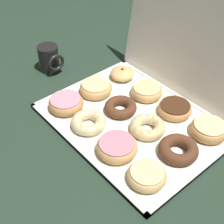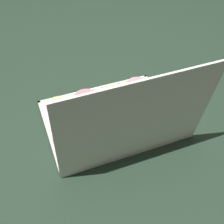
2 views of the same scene
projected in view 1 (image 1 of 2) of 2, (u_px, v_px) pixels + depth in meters
The scene contains 16 objects.
ground_plane at pixel (132, 122), 1.06m from camera, with size 3.00×3.00×0.00m, color #233828.
donut_box at pixel (132, 121), 1.06m from camera, with size 0.56×0.43×0.01m.
box_lid_open at pixel (192, 40), 1.05m from camera, with size 0.56×0.43×0.01m, color white.
pink_frosted_donut_0 at pixel (66, 103), 1.09m from camera, with size 0.12×0.12×0.04m.
cruller_donut_1 at pixel (88, 122), 1.02m from camera, with size 0.11×0.11×0.04m.
pink_frosted_donut_2 at pixel (117, 147), 0.94m from camera, with size 0.12×0.12×0.04m.
glazed_ring_donut_3 at pixel (147, 175), 0.86m from camera, with size 0.11×0.11×0.04m.
glazed_ring_donut_4 at pixel (97, 88), 1.15m from camera, with size 0.12×0.12×0.04m.
chocolate_cake_ring_donut_5 at pixel (121, 107), 1.08m from camera, with size 0.11×0.11×0.03m.
cruller_donut_6 at pixel (147, 127), 1.00m from camera, with size 0.11×0.11×0.04m.
chocolate_cake_ring_donut_7 at pixel (179, 149), 0.93m from camera, with size 0.12×0.12×0.04m.
jelly_filled_donut_8 at pixel (122, 74), 1.22m from camera, with size 0.09×0.09×0.04m.
glazed_ring_donut_9 at pixel (147, 91), 1.14m from camera, with size 0.11×0.11×0.04m.
chocolate_frosted_donut_10 at pixel (175, 109), 1.07m from camera, with size 0.11×0.11×0.04m.
glazed_ring_donut_11 at pixel (209, 129), 0.99m from camera, with size 0.12×0.12×0.04m.
coffee_mug at pixel (49, 58), 1.26m from camera, with size 0.10×0.08×0.10m.
Camera 1 is at (0.55, -0.56, 0.72)m, focal length 51.61 mm.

